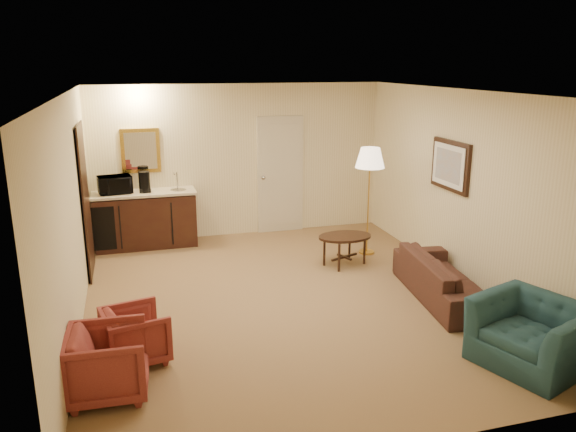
% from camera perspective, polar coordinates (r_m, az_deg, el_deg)
% --- Properties ---
extents(ground, '(6.00, 6.00, 0.00)m').
position_cam_1_polar(ground, '(7.29, 0.01, -8.46)').
color(ground, olive).
rests_on(ground, ground).
extents(room_walls, '(5.02, 6.01, 2.61)m').
position_cam_1_polar(room_walls, '(7.48, -2.33, 5.93)').
color(room_walls, beige).
rests_on(room_walls, ground).
extents(wetbar_cabinet, '(1.64, 0.58, 0.92)m').
position_cam_1_polar(wetbar_cabinet, '(9.46, -14.26, -0.32)').
color(wetbar_cabinet, '#321B0F').
rests_on(wetbar_cabinet, ground).
extents(sofa, '(0.77, 1.94, 0.74)m').
position_cam_1_polar(sofa, '(7.47, 15.73, -5.41)').
color(sofa, black).
rests_on(sofa, ground).
extents(teal_armchair, '(0.97, 1.19, 0.89)m').
position_cam_1_polar(teal_armchair, '(6.15, 23.66, -9.97)').
color(teal_armchair, '#1F424E').
rests_on(teal_armchair, ground).
extents(rose_chair_near, '(0.68, 0.71, 0.62)m').
position_cam_1_polar(rose_chair_near, '(5.98, -15.24, -11.39)').
color(rose_chair_near, brown).
rests_on(rose_chair_near, ground).
extents(rose_chair_far, '(0.67, 0.71, 0.71)m').
position_cam_1_polar(rose_chair_far, '(5.47, -17.84, -13.71)').
color(rose_chair_far, brown).
rests_on(rose_chair_far, ground).
extents(coffee_table, '(0.95, 0.80, 0.46)m').
position_cam_1_polar(coffee_table, '(8.44, 5.76, -3.46)').
color(coffee_table, black).
rests_on(coffee_table, ground).
extents(floor_lamp, '(0.59, 0.59, 1.70)m').
position_cam_1_polar(floor_lamp, '(8.82, 8.17, 1.49)').
color(floor_lamp, gold).
rests_on(floor_lamp, ground).
extents(waste_bin, '(0.30, 0.30, 0.28)m').
position_cam_1_polar(waste_bin, '(9.52, -10.21, -1.98)').
color(waste_bin, black).
rests_on(waste_bin, ground).
extents(microwave, '(0.55, 0.36, 0.34)m').
position_cam_1_polar(microwave, '(9.33, -17.20, 3.25)').
color(microwave, black).
rests_on(microwave, wetbar_cabinet).
extents(coffee_maker, '(0.20, 0.20, 0.33)m').
position_cam_1_polar(coffee_maker, '(9.29, -14.38, 3.37)').
color(coffee_maker, black).
rests_on(coffee_maker, wetbar_cabinet).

